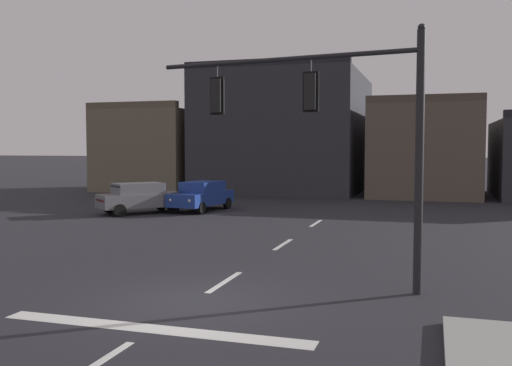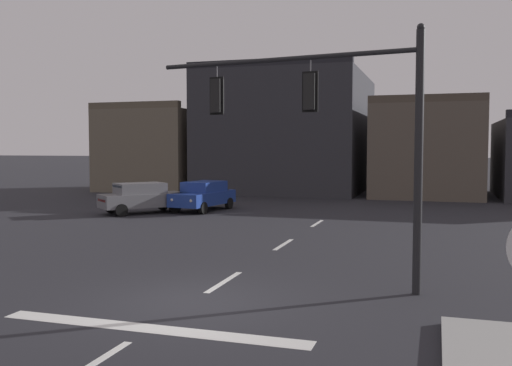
{
  "view_description": "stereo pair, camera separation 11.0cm",
  "coord_description": "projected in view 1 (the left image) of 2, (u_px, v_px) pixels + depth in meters",
  "views": [
    {
      "loc": [
        5.09,
        -11.67,
        3.46
      ],
      "look_at": [
        0.01,
        4.71,
        2.4
      ],
      "focal_mm": 40.15,
      "sensor_mm": 36.0,
      "label": 1
    },
    {
      "loc": [
        5.19,
        -11.64,
        3.46
      ],
      "look_at": [
        0.01,
        4.71,
        2.4
      ],
      "focal_mm": 40.15,
      "sensor_mm": 36.0,
      "label": 2
    }
  ],
  "objects": [
    {
      "name": "ground_plane",
      "position": [
        194.0,
        302.0,
        12.84
      ],
      "size": [
        400.0,
        400.0,
        0.0
      ],
      "primitive_type": "plane",
      "color": "#232328"
    },
    {
      "name": "stop_bar_paint",
      "position": [
        152.0,
        329.0,
        10.94
      ],
      "size": [
        6.4,
        0.5,
        0.01
      ],
      "primitive_type": "cube",
      "color": "silver",
      "rests_on": "ground"
    },
    {
      "name": "lane_centreline",
      "position": [
        225.0,
        282.0,
        14.75
      ],
      "size": [
        0.16,
        26.4,
        0.01
      ],
      "color": "silver",
      "rests_on": "ground"
    },
    {
      "name": "signal_mast_near_side",
      "position": [
        333.0,
        116.0,
        14.17
      ],
      "size": [
        7.02,
        1.09,
        6.32
      ],
      "color": "black",
      "rests_on": "ground"
    },
    {
      "name": "car_lot_nearside",
      "position": [
        140.0,
        197.0,
        30.13
      ],
      "size": [
        4.25,
        4.5,
        1.61
      ],
      "color": "slate",
      "rests_on": "ground"
    },
    {
      "name": "car_lot_middle",
      "position": [
        202.0,
        195.0,
        31.42
      ],
      "size": [
        2.37,
        4.62,
        1.61
      ],
      "color": "navy",
      "rests_on": "ground"
    },
    {
      "name": "building_row",
      "position": [
        346.0,
        144.0,
        44.25
      ],
      "size": [
        41.33,
        13.82,
        9.66
      ],
      "color": "#665B4C",
      "rests_on": "ground"
    }
  ]
}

